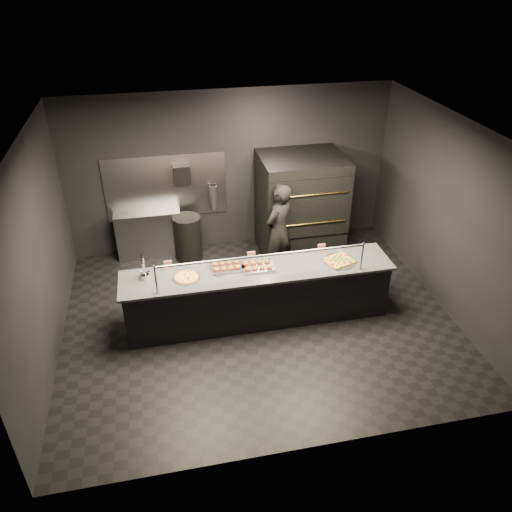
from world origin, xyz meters
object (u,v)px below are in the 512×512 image
prep_shelf (149,234)px  beer_tap (144,271)px  slider_tray_a (226,266)px  round_pizza (187,277)px  slider_tray_b (258,266)px  square_pizza (339,261)px  service_counter (258,294)px  worker (279,230)px  trash_bin (188,238)px  pizza_oven (300,205)px  towel_dispenser (182,175)px  fire_extinguisher (213,197)px

prep_shelf → beer_tap: 2.30m
prep_shelf → slider_tray_a: (1.14, -2.18, 0.50)m
round_pizza → slider_tray_b: slider_tray_b is taller
round_pizza → slider_tray_b: bearing=3.8°
slider_tray_a → square_pizza: 1.73m
service_counter → worker: bearing=63.1°
trash_bin → square_pizza: bearing=-44.4°
trash_bin → service_counter: bearing=-66.5°
slider_tray_b → worker: 1.34m
pizza_oven → slider_tray_a: pizza_oven is taller
towel_dispenser → beer_tap: (-0.76, -2.29, -0.49)m
fire_extinguisher → slider_tray_b: bearing=-81.5°
service_counter → worker: size_ratio=2.39×
towel_dispenser → fire_extinguisher: 0.74m
round_pizza → slider_tray_a: size_ratio=0.72×
worker → round_pizza: bearing=-1.9°
service_counter → slider_tray_a: bearing=163.1°
prep_shelf → worker: worker is taller
service_counter → fire_extinguisher: size_ratio=8.12×
prep_shelf → slider_tray_b: (1.60, -2.27, 0.50)m
slider_tray_b → worker: size_ratio=0.31×
beer_tap → square_pizza: bearing=-2.8°
prep_shelf → square_pizza: 3.74m
slider_tray_b → service_counter: bearing=-89.7°
beer_tap → round_pizza: 0.62m
pizza_oven → trash_bin: 2.18m
prep_shelf → slider_tray_a: slider_tray_a is taller
slider_tray_a → slider_tray_b: size_ratio=1.06×
trash_bin → prep_shelf: bearing=160.6°
towel_dispenser → fire_extinguisher: size_ratio=0.69×
beer_tap → slider_tray_b: (1.66, -0.05, -0.11)m
prep_shelf → towel_dispenser: (0.70, 0.07, 1.10)m
service_counter → beer_tap: beer_tap is taller
square_pizza → slider_tray_b: bearing=175.7°
towel_dispenser → slider_tray_b: (0.90, -2.34, -0.60)m
prep_shelf → fire_extinguisher: fire_extinguisher is taller
prep_shelf → trash_bin: prep_shelf is taller
service_counter → pizza_oven: size_ratio=2.15×
slider_tray_b → square_pizza: bearing=-4.3°
prep_shelf → fire_extinguisher: (1.25, 0.08, 0.61)m
slider_tray_b → round_pizza: bearing=-176.2°
pizza_oven → slider_tray_a: size_ratio=3.39×
pizza_oven → towel_dispenser: pizza_oven is taller
pizza_oven → slider_tray_b: 2.20m
beer_tap → towel_dispenser: bearing=71.5°
service_counter → fire_extinguisher: service_counter is taller
slider_tray_b → pizza_oven: bearing=57.0°
slider_tray_a → slider_tray_b: 0.47m
beer_tap → square_pizza: beer_tap is taller
towel_dispenser → round_pizza: (-0.17, -2.41, -0.61)m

